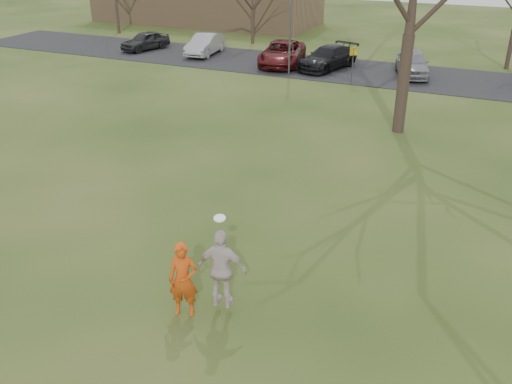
# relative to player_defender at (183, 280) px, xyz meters

# --- Properties ---
(ground) EXTENTS (120.00, 120.00, 0.00)m
(ground) POSITION_rel_player_defender_xyz_m (0.13, -0.15, -0.94)
(ground) COLOR #1E380F
(ground) RESTS_ON ground
(parking_strip) EXTENTS (62.00, 6.50, 0.04)m
(parking_strip) POSITION_rel_player_defender_xyz_m (0.13, 24.85, -0.92)
(parking_strip) COLOR black
(parking_strip) RESTS_ON ground
(player_defender) EXTENTS (0.80, 0.66, 1.89)m
(player_defender) POSITION_rel_player_defender_xyz_m (0.00, 0.00, 0.00)
(player_defender) COLOR #C24510
(player_defender) RESTS_ON ground
(car_0) EXTENTS (2.52, 4.01, 1.27)m
(car_0) POSITION_rel_player_defender_xyz_m (-17.91, 24.94, -0.27)
(car_0) COLOR #242427
(car_0) RESTS_ON parking_strip
(car_1) EXTENTS (1.86, 4.35, 1.39)m
(car_1) POSITION_rel_player_defender_xyz_m (-13.19, 25.28, -0.21)
(car_1) COLOR #9A999F
(car_1) RESTS_ON parking_strip
(car_2) EXTENTS (3.34, 5.60, 1.46)m
(car_2) POSITION_rel_player_defender_xyz_m (-7.20, 24.59, -0.17)
(car_2) COLOR #4B1112
(car_2) RESTS_ON parking_strip
(car_3) EXTENTS (3.19, 5.09, 1.38)m
(car_3) POSITION_rel_player_defender_xyz_m (-4.18, 24.67, -0.22)
(car_3) COLOR black
(car_3) RESTS_ON parking_strip
(car_4) EXTENTS (2.80, 4.65, 1.48)m
(car_4) POSITION_rel_player_defender_xyz_m (0.92, 25.08, -0.16)
(car_4) COLOR gray
(car_4) RESTS_ON parking_strip
(catching_play) EXTENTS (1.23, 0.66, 2.30)m
(catching_play) POSITION_rel_player_defender_xyz_m (0.81, 0.40, 0.27)
(catching_play) COLOR beige
(catching_play) RESTS_ON ground
(building) EXTENTS (20.60, 8.50, 5.14)m
(building) POSITION_rel_player_defender_xyz_m (-19.87, 37.85, 0.99)
(building) COLOR #8C6D4C
(building) RESTS_ON ground
(lamp_post) EXTENTS (0.34, 0.34, 6.27)m
(lamp_post) POSITION_rel_player_defender_xyz_m (-5.87, 22.35, 3.03)
(lamp_post) COLOR #47474C
(lamp_post) RESTS_ON ground
(sign_yellow) EXTENTS (0.35, 0.35, 2.08)m
(sign_yellow) POSITION_rel_player_defender_xyz_m (-1.87, 21.85, 0.51)
(sign_yellow) COLOR #47474C
(sign_yellow) RESTS_ON ground
(small_tree_row) EXTENTS (55.00, 5.90, 8.50)m
(small_tree_row) POSITION_rel_player_defender_xyz_m (4.51, 29.90, 2.95)
(small_tree_row) COLOR #352821
(small_tree_row) RESTS_ON ground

